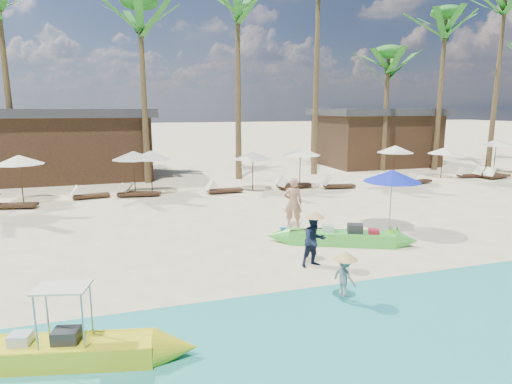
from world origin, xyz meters
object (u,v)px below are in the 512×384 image
object	(u,v)px
yellow_canoe	(55,352)
tourist	(293,203)
blue_umbrella	(392,176)
green_canoe	(341,237)

from	to	relation	value
yellow_canoe	tourist	bearing A→B (deg)	56.09
yellow_canoe	blue_umbrella	distance (m)	11.80
tourist	blue_umbrella	bearing A→B (deg)	174.92
tourist	blue_umbrella	xyz separation A→B (m)	(3.16, -1.44, 1.07)
tourist	blue_umbrella	distance (m)	3.64
green_canoe	tourist	bearing A→B (deg)	131.58
green_canoe	yellow_canoe	world-z (taller)	yellow_canoe
yellow_canoe	blue_umbrella	xyz separation A→B (m)	(10.35, 5.37, 1.77)
green_canoe	blue_umbrella	size ratio (longest dim) A/B	2.29
tourist	blue_umbrella	world-z (taller)	blue_umbrella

